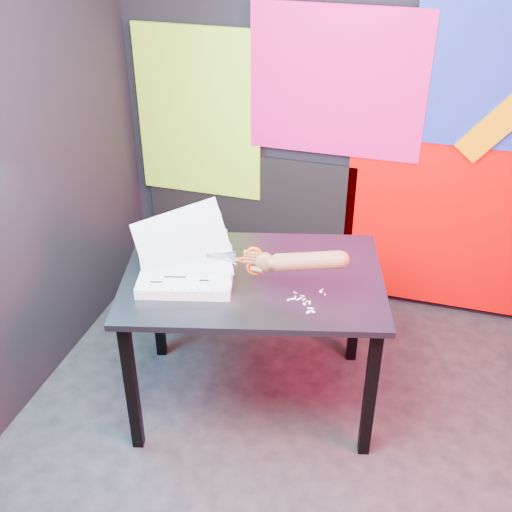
% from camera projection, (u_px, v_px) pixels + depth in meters
% --- Properties ---
extents(room, '(3.01, 3.01, 2.71)m').
position_uv_depth(room, '(333.00, 212.00, 2.15)').
color(room, black).
rests_on(room, ground).
extents(backdrop, '(2.88, 0.05, 2.08)m').
position_uv_depth(backdrop, '(388.00, 158.00, 3.54)').
color(backdrop, '#DF0000').
rests_on(backdrop, ground).
extents(work_table, '(1.33, 1.05, 0.75)m').
position_uv_depth(work_table, '(253.00, 292.00, 2.96)').
color(work_table, black).
rests_on(work_table, ground).
extents(printout_stack, '(0.51, 0.39, 0.38)m').
position_uv_depth(printout_stack, '(186.00, 275.00, 2.86)').
color(printout_stack, silver).
rests_on(printout_stack, work_table).
extents(scissors, '(0.25, 0.03, 0.14)m').
position_uv_depth(scissors, '(250.00, 261.00, 2.77)').
color(scissors, '#AEB1CD').
rests_on(scissors, printout_stack).
extents(hand_forearm, '(0.44, 0.10, 0.14)m').
position_uv_depth(hand_forearm, '(301.00, 261.00, 2.72)').
color(hand_forearm, brown).
rests_on(hand_forearm, work_table).
extents(paper_clippings, '(0.15, 0.20, 0.00)m').
position_uv_depth(paper_clippings, '(305.00, 301.00, 2.74)').
color(paper_clippings, silver).
rests_on(paper_clippings, work_table).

